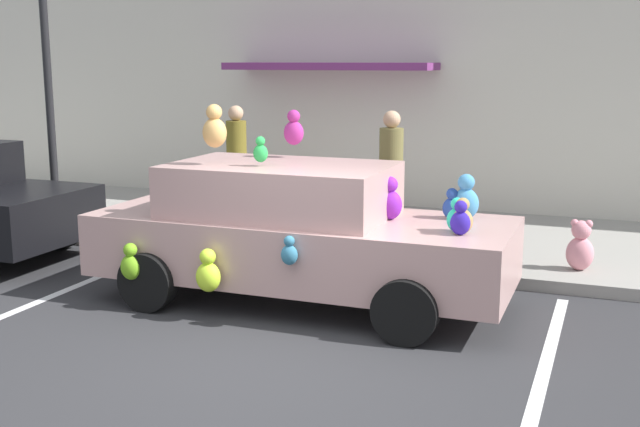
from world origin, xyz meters
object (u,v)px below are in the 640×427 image
object	(u,v)px
plush_covered_car	(296,232)
pedestrian_walking_past	(237,164)
teddy_bear_on_sidewalk	(580,247)
pedestrian_near_shopfront	(391,188)
street_lamp_post	(47,67)

from	to	relation	value
plush_covered_car	pedestrian_walking_past	distance (m)	4.39
plush_covered_car	teddy_bear_on_sidewalk	bearing A→B (deg)	34.34
plush_covered_car	pedestrian_walking_past	bearing A→B (deg)	125.38
plush_covered_car	pedestrian_near_shopfront	xyz separation A→B (m)	(0.53, 1.90, 0.24)
plush_covered_car	pedestrian_walking_past	xyz separation A→B (m)	(-2.54, 3.58, 0.19)
plush_covered_car	pedestrian_near_shopfront	distance (m)	1.99
street_lamp_post	pedestrian_near_shopfront	size ratio (longest dim) A/B	2.09
pedestrian_near_shopfront	street_lamp_post	bearing A→B (deg)	-179.48
plush_covered_car	pedestrian_walking_past	world-z (taller)	plush_covered_car
street_lamp_post	pedestrian_near_shopfront	xyz separation A→B (m)	(5.31, 0.05, -1.51)
plush_covered_car	street_lamp_post	world-z (taller)	street_lamp_post
teddy_bear_on_sidewalk	pedestrian_walking_past	xyz separation A→B (m)	(-5.44, 1.60, 0.55)
teddy_bear_on_sidewalk	pedestrian_walking_past	bearing A→B (deg)	163.63
street_lamp_post	pedestrian_walking_past	xyz separation A→B (m)	(2.23, 1.72, -1.56)
street_lamp_post	pedestrian_walking_past	distance (m)	3.22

